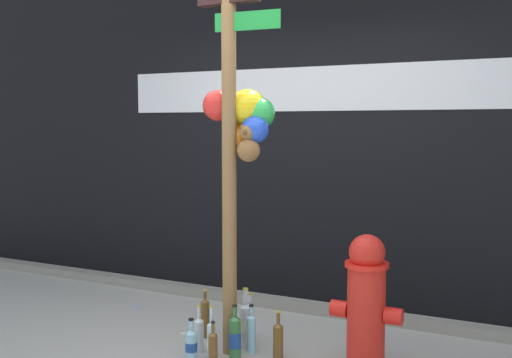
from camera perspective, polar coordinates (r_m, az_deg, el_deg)
The scene contains 16 objects.
building_wall at distance 5.37m, azimuth 5.81°, elevation 7.76°, with size 10.00×0.21×3.63m.
curb_strip at distance 5.18m, azimuth 3.88°, elevation -11.99°, with size 8.00×0.12×0.08m, color gray.
memorial_post at distance 4.05m, azimuth -1.69°, elevation 6.48°, with size 0.59×0.32×2.72m.
fire_hydrant at distance 3.99m, azimuth 10.47°, elevation -11.36°, with size 0.47×0.28×0.87m.
bottle_0 at distance 4.55m, azimuth -4.88°, elevation -12.98°, with size 0.06×0.06×0.36m.
bottle_1 at distance 4.50m, azimuth -0.62°, elevation -13.35°, with size 0.08×0.08×0.35m.
bottle_2 at distance 4.05m, azimuth -4.12°, elevation -15.79°, with size 0.06×0.06×0.30m.
bottle_3 at distance 4.29m, azimuth -5.45°, elevation -14.46°, with size 0.07×0.07×0.33m.
bottle_4 at distance 4.14m, azimuth -4.26°, elevation -15.13°, with size 0.06×0.06×0.37m.
bottle_5 at distance 4.16m, azimuth -6.19°, elevation -15.40°, with size 0.08×0.08×0.29m.
bottle_6 at distance 4.36m, azimuth -1.01°, elevation -13.60°, with size 0.08×0.08×0.42m.
bottle_7 at distance 4.15m, azimuth -2.02°, elevation -14.83°, with size 0.08×0.08×0.37m.
bottle_8 at distance 4.26m, azimuth -0.45°, elevation -14.39°, with size 0.06×0.06×0.34m.
bottle_9 at distance 4.17m, azimuth 2.13°, elevation -15.02°, with size 0.07×0.07×0.33m.
litter_0 at distance 4.70m, azimuth -6.36°, elevation -14.32°, with size 0.14×0.05×0.01m, color silver.
litter_3 at distance 5.39m, azimuth -11.29°, elevation -11.82°, with size 0.11×0.06×0.01m, color #8C99B2.
Camera 1 is at (1.86, -3.20, 1.57)m, focal length 41.93 mm.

